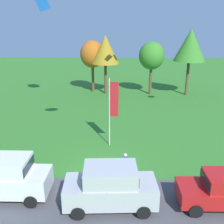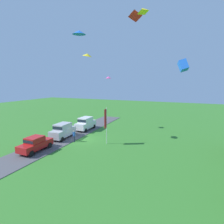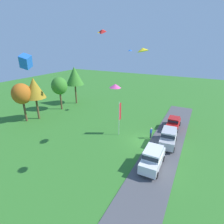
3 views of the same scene
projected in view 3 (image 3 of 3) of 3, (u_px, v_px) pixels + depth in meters
The scene contains 17 objects.
ground_plane at pixel (144, 142), 24.93m from camera, with size 120.00×120.00×0.00m, color #337528.
pavement_strip at pixel (164, 147), 23.68m from camera, with size 36.00×4.40×0.06m, color #4C4C51.
car_suv_far_end at pixel (153, 157), 19.33m from camera, with size 4.62×2.08×2.28m.
car_suv_near_entrance at pixel (169, 137), 23.68m from camera, with size 4.71×2.29×2.28m.
car_sedan_by_flagpole at pixel (173, 123), 28.56m from camera, with size 4.42×1.99×1.84m.
person_on_lawn at pixel (151, 133), 25.60m from camera, with size 0.36×0.24×1.71m.
tree_lone_near at pixel (22, 94), 29.95m from camera, with size 3.27×3.27×6.89m.
tree_center_back at pixel (34, 88), 30.71m from camera, with size 3.61×3.61×7.63m.
tree_far_right at pixel (59, 86), 35.85m from camera, with size 3.25×3.25×6.87m.
tree_far_left at pixel (74, 76), 39.19m from camera, with size 4.00×4.00×8.44m.
flag_banner at pixel (120, 114), 25.96m from camera, with size 0.71×0.08×5.25m.
kite_delta_near_flag at pixel (130, 50), 32.58m from camera, with size 0.93×0.93×0.27m, color blue.
kite_delta_low_drifter at pixel (143, 50), 20.38m from camera, with size 1.39×1.39×0.40m, color yellow.
kite_diamond_mid_center at pixel (100, 32), 28.28m from camera, with size 0.97×0.78×0.36m, color yellow.
kite_delta_high_left at pixel (115, 86), 15.74m from camera, with size 1.06×1.06×0.35m, color #EA4C9E.
kite_box_trailing_tail at pixel (26, 62), 21.09m from camera, with size 1.08×1.08×1.51m, color blue.
kite_diamond_high_right at pixel (102, 31), 26.93m from camera, with size 1.00×1.02×0.36m, color red.
Camera 3 is at (-21.37, -6.00, 12.95)m, focal length 28.00 mm.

